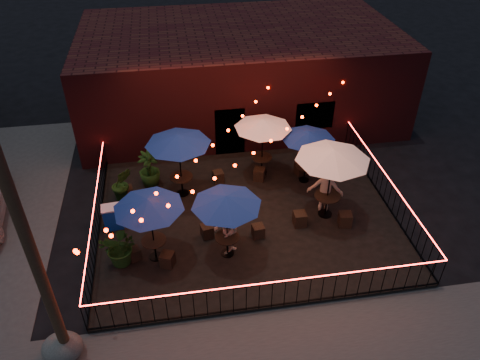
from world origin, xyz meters
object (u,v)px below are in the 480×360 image
object	(u,v)px
cafe_table_5	(308,136)
cafe_table_4	(333,155)
cafe_table_1	(178,140)
cafe_table_3	(263,124)
cooler	(113,217)
cafe_table_0	(148,205)
utility_pole	(28,244)
cafe_table_2	(226,201)
boulder	(62,348)

from	to	relation	value
cafe_table_5	cafe_table_4	bearing A→B (deg)	-84.83
cafe_table_1	cafe_table_4	distance (m)	5.21
cafe_table_3	cooler	xyz separation A→B (m)	(-5.50, -2.31, -1.72)
cafe_table_0	cafe_table_5	bearing A→B (deg)	29.50
cafe_table_3	cafe_table_4	distance (m)	3.30
utility_pole	cafe_table_4	distance (m)	9.24
cafe_table_2	cafe_table_5	world-z (taller)	cafe_table_2
cafe_table_2	boulder	world-z (taller)	cafe_table_2
cafe_table_0	cafe_table_3	size ratio (longest dim) A/B	0.94
cafe_table_4	cafe_table_5	world-z (taller)	cafe_table_4
cafe_table_3	boulder	distance (m)	9.76
cafe_table_2	cafe_table_3	distance (m)	4.59
cafe_table_1	cafe_table_3	bearing A→B (deg)	15.23
cafe_table_0	cafe_table_2	distance (m)	2.24
cafe_table_4	cafe_table_2	bearing A→B (deg)	-159.55
cafe_table_0	cafe_table_3	distance (m)	5.73
cafe_table_5	cooler	distance (m)	7.35
cafe_table_0	cooler	size ratio (longest dim) A/B	2.95
cafe_table_2	cafe_table_3	bearing A→B (deg)	65.24
cafe_table_5	cafe_table_3	bearing A→B (deg)	153.49
cafe_table_3	boulder	size ratio (longest dim) A/B	2.82
cafe_table_1	cafe_table_3	size ratio (longest dim) A/B	0.93
utility_pole	cafe_table_2	bearing A→B (deg)	32.63
cafe_table_4	boulder	distance (m)	9.49
cooler	boulder	xyz separation A→B (m)	(-1.02, -4.70, -0.21)
utility_pole	cafe_table_3	distance (m)	9.67
cooler	cafe_table_4	bearing A→B (deg)	-9.26
cafe_table_2	cafe_table_1	bearing A→B (deg)	110.00
cooler	boulder	size ratio (longest dim) A/B	0.90
utility_pole	cafe_table_0	xyz separation A→B (m)	(2.25, 3.08, -1.74)
cafe_table_1	cafe_table_2	bearing A→B (deg)	-70.00
cafe_table_0	cooler	world-z (taller)	cafe_table_0
cafe_table_1	cafe_table_5	bearing A→B (deg)	1.24
utility_pole	cafe_table_2	world-z (taller)	utility_pole
cafe_table_3	cooler	distance (m)	6.21
cafe_table_0	cafe_table_3	world-z (taller)	cafe_table_3
boulder	utility_pole	bearing A→B (deg)	-14.73
cafe_table_4	boulder	world-z (taller)	cafe_table_4
utility_pole	cafe_table_5	distance (m)	10.28
cafe_table_3	utility_pole	bearing A→B (deg)	-132.31
cafe_table_1	cafe_table_4	size ratio (longest dim) A/B	0.92
boulder	cooler	bearing A→B (deg)	77.79
cafe_table_4	cooler	distance (m)	7.49
cafe_table_5	cooler	world-z (taller)	cafe_table_5
cafe_table_5	cooler	bearing A→B (deg)	-167.46
utility_pole	cafe_table_1	xyz separation A→B (m)	(3.28, 6.19, -1.55)
cafe_table_2	cafe_table_3	xyz separation A→B (m)	(1.92, 4.17, 0.05)
cafe_table_1	cafe_table_5	xyz separation A→B (m)	(4.63, 0.10, -0.32)
cafe_table_0	cafe_table_2	size ratio (longest dim) A/B	1.10
boulder	cafe_table_1	bearing A→B (deg)	61.13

